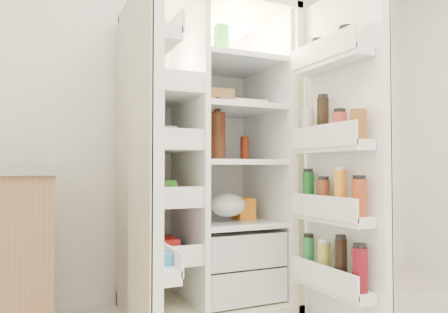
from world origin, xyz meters
name	(u,v)px	position (x,y,z in m)	size (l,w,h in m)	color
wall_back	(191,95)	(0.00, 2.00, 1.35)	(4.00, 0.02, 2.70)	white
refrigerator	(205,185)	(-0.03, 1.65, 0.74)	(0.92, 0.70, 1.80)	beige
freezer_door	(146,157)	(-0.55, 1.05, 0.89)	(0.15, 0.40, 1.72)	white
fridge_door	(342,162)	(0.43, 0.96, 0.87)	(0.17, 0.58, 1.72)	white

